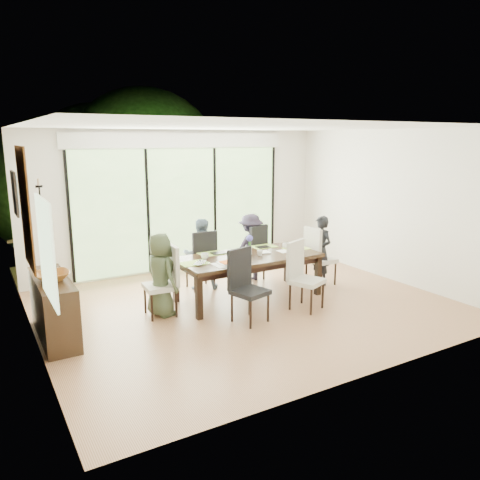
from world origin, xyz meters
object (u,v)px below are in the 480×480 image
chair_left_end (160,281)px  cup_b (260,253)px  chair_far_left (200,259)px  sideboard (54,308)px  chair_near_left (250,286)px  person_right_end (321,251)px  cup_c (286,246)px  chair_near_right (307,276)px  cup_a (205,256)px  table_top (248,257)px  person_far_left (201,254)px  laptop (203,263)px  chair_far_right (250,252)px  person_left_end (161,275)px  person_far_right (251,247)px  bowl (52,276)px  chair_right_end (321,255)px  vase (250,251)px

chair_left_end → cup_b: bearing=90.6°
chair_far_left → sideboard: chair_far_left is taller
chair_near_left → cup_b: 1.03m
person_right_end → cup_c: bearing=-103.8°
chair_near_right → cup_a: 1.59m
table_top → person_far_left: person_far_left is taller
chair_far_left → person_right_end: size_ratio=0.85×
chair_near_left → person_far_left: bearing=73.0°
laptop → cup_b: bearing=-46.4°
chair_near_left → cup_c: chair_near_left is taller
chair_left_end → chair_far_right: size_ratio=1.00×
person_left_end → person_far_right: (2.03, 0.83, 0.00)m
cup_b → person_left_end: bearing=176.5°
chair_near_left → sideboard: (-2.46, 0.82, -0.12)m
chair_far_right → cup_b: bearing=50.5°
sideboard → chair_far_left: bearing=19.6°
chair_far_left → person_far_right: bearing=-178.9°
chair_near_left → chair_near_right: 1.00m
chair_left_end → bowl: chair_left_end is taller
laptop → sideboard: sideboard is taller
chair_near_left → person_right_end: bearing=8.4°
chair_far_left → chair_right_end: bearing=158.7°
chair_far_right → sideboard: 3.63m
person_far_left → sideboard: size_ratio=0.86×
cup_a → cup_b: (0.85, -0.25, -0.00)m
chair_far_right → cup_a: chair_far_right is taller
person_left_end → cup_a: (0.78, 0.15, 0.14)m
chair_far_left → person_left_end: person_left_end is taller
chair_right_end → bowl: (-4.46, -0.15, 0.33)m
person_far_left → cup_a: 0.74m
vase → chair_near_left: bearing=-120.9°
chair_left_end → vase: bearing=95.9°
person_right_end → chair_near_left: bearing=-71.7°
chair_near_right → person_far_right: 1.70m
person_right_end → vase: person_right_end is taller
table_top → chair_left_end: size_ratio=2.18×
chair_right_end → laptop: 2.36m
chair_far_right → person_left_end: 2.20m
chair_left_end → chair_near_right: bearing=70.5°
vase → chair_near_right: bearing=-63.9°
chair_near_right → laptop: size_ratio=3.33×
person_far_right → sideboard: bearing=10.4°
chair_left_end → chair_far_left: size_ratio=1.00×
chair_far_right → chair_near_right: bearing=71.7°
chair_near_right → person_far_right: (0.05, 1.70, 0.09)m
person_right_end → cup_c: 0.70m
person_left_end → bowl: size_ratio=2.88×
person_far_right → cup_a: size_ratio=10.40×
chair_far_right → person_right_end: person_right_end is taller
person_left_end → sideboard: person_left_end is taller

